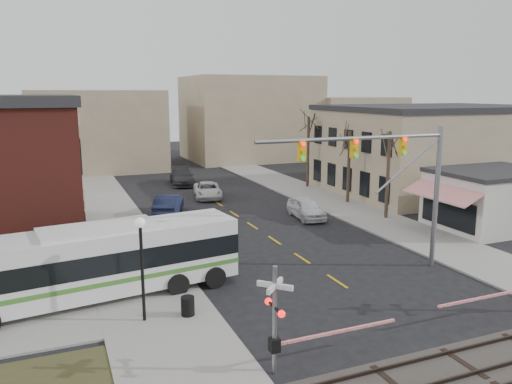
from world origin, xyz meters
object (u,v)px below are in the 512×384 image
(rr_crossing_west, at_px, (286,320))
(pedestrian_far, at_px, (108,254))
(car_a, at_px, (306,208))
(traffic_signal_mast, at_px, (394,169))
(transit_bus, at_px, (100,261))
(car_b, at_px, (168,205))
(car_d, at_px, (182,177))
(pedestrian_near, at_px, (173,274))
(car_c, at_px, (208,190))
(street_lamp, at_px, (141,248))
(trash_bin, at_px, (188,306))

(rr_crossing_west, height_order, pedestrian_far, rr_crossing_west)
(car_a, bearing_deg, traffic_signal_mast, -91.20)
(transit_bus, height_order, car_a, transit_bus)
(car_b, height_order, car_d, car_b)
(traffic_signal_mast, relative_size, pedestrian_near, 6.65)
(car_b, distance_m, car_c, 7.12)
(pedestrian_far, bearing_deg, transit_bus, -128.10)
(street_lamp, distance_m, car_d, 33.12)
(car_a, xyz_separation_m, pedestrian_near, (-13.08, -10.66, 0.15))
(car_d, distance_m, pedestrian_near, 29.71)
(rr_crossing_west, relative_size, trash_bin, 6.60)
(car_d, xyz_separation_m, pedestrian_far, (-10.28, -24.55, 0.16))
(transit_bus, distance_m, car_b, 16.83)
(car_b, distance_m, car_d, 13.57)
(traffic_signal_mast, height_order, street_lamp, traffic_signal_mast)
(transit_bus, distance_m, car_c, 23.65)
(car_b, bearing_deg, trash_bin, 101.37)
(transit_bus, relative_size, car_b, 2.63)
(traffic_signal_mast, height_order, pedestrian_near, traffic_signal_mast)
(transit_bus, distance_m, car_d, 30.36)
(street_lamp, bearing_deg, traffic_signal_mast, 4.38)
(rr_crossing_west, distance_m, street_lamp, 7.12)
(trash_bin, xyz_separation_m, car_d, (7.67, 31.83, 0.29))
(car_a, distance_m, car_c, 11.52)
(traffic_signal_mast, distance_m, car_b, 20.18)
(car_b, height_order, car_c, car_b)
(rr_crossing_west, xyz_separation_m, car_a, (11.05, 19.29, -1.17))
(car_a, bearing_deg, pedestrian_far, -151.93)
(car_a, distance_m, pedestrian_far, 17.05)
(traffic_signal_mast, bearing_deg, car_a, 83.09)
(street_lamp, distance_m, pedestrian_far, 7.49)
(pedestrian_far, bearing_deg, pedestrian_near, -84.90)
(car_a, height_order, car_c, car_a)
(trash_bin, xyz_separation_m, car_c, (8.21, 24.17, 0.18))
(car_c, height_order, car_d, car_d)
(car_a, height_order, pedestrian_far, pedestrian_far)
(traffic_signal_mast, bearing_deg, car_d, 97.40)
(traffic_signal_mast, xyz_separation_m, car_b, (-8.30, 17.72, -4.95))
(car_d, height_order, pedestrian_near, pedestrian_near)
(pedestrian_near, bearing_deg, pedestrian_far, 38.73)
(transit_bus, bearing_deg, car_b, 66.72)
(transit_bus, relative_size, street_lamp, 2.97)
(trash_bin, xyz_separation_m, pedestrian_near, (0.08, 3.11, 0.41))
(traffic_signal_mast, height_order, car_b, traffic_signal_mast)
(car_b, xyz_separation_m, car_c, (4.86, 5.20, -0.13))
(transit_bus, bearing_deg, street_lamp, -66.75)
(transit_bus, bearing_deg, car_d, 68.81)
(transit_bus, relative_size, car_c, 2.62)
(trash_bin, height_order, pedestrian_near, pedestrian_near)
(rr_crossing_west, height_order, street_lamp, street_lamp)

